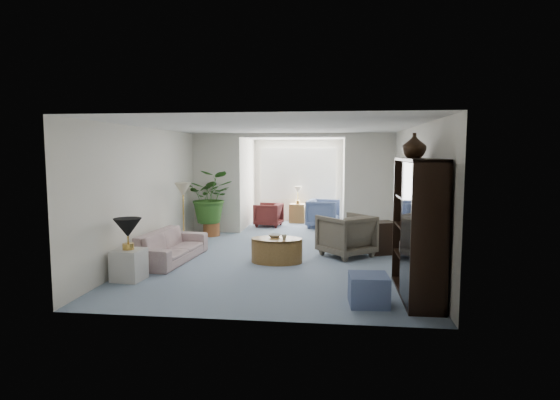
# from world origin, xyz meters

# --- Properties ---
(floor) EXTENTS (6.00, 6.00, 0.00)m
(floor) POSITION_xyz_m (0.00, 0.00, 0.00)
(floor) COLOR #8B99B7
(floor) RESTS_ON ground
(sunroom_floor) EXTENTS (2.60, 2.60, 0.00)m
(sunroom_floor) POSITION_xyz_m (0.00, 4.10, 0.00)
(sunroom_floor) COLOR #8B99B7
(sunroom_floor) RESTS_ON ground
(back_pier_left) EXTENTS (1.20, 0.12, 2.50)m
(back_pier_left) POSITION_xyz_m (-1.90, 3.00, 1.25)
(back_pier_left) COLOR silver
(back_pier_left) RESTS_ON ground
(back_pier_right) EXTENTS (1.20, 0.12, 2.50)m
(back_pier_right) POSITION_xyz_m (1.90, 3.00, 1.25)
(back_pier_right) COLOR silver
(back_pier_right) RESTS_ON ground
(back_header) EXTENTS (2.60, 0.12, 0.10)m
(back_header) POSITION_xyz_m (0.00, 3.00, 2.45)
(back_header) COLOR silver
(back_header) RESTS_ON back_pier_left
(window_pane) EXTENTS (2.20, 0.02, 1.50)m
(window_pane) POSITION_xyz_m (0.00, 5.18, 1.40)
(window_pane) COLOR white
(window_blinds) EXTENTS (2.20, 0.02, 1.50)m
(window_blinds) POSITION_xyz_m (0.00, 5.15, 1.40)
(window_blinds) COLOR white
(framed_picture) EXTENTS (0.04, 0.50, 0.40)m
(framed_picture) POSITION_xyz_m (2.46, -0.10, 1.70)
(framed_picture) COLOR #B9B094
(sofa) EXTENTS (0.92, 1.99, 0.56)m
(sofa) POSITION_xyz_m (-1.98, -0.12, 0.28)
(sofa) COLOR beige
(sofa) RESTS_ON ground
(end_table) EXTENTS (0.49, 0.49, 0.50)m
(end_table) POSITION_xyz_m (-2.18, -1.47, 0.25)
(end_table) COLOR silver
(end_table) RESTS_ON ground
(table_lamp) EXTENTS (0.44, 0.44, 0.30)m
(table_lamp) POSITION_xyz_m (-2.18, -1.47, 0.85)
(table_lamp) COLOR black
(table_lamp) RESTS_ON end_table
(floor_lamp) EXTENTS (0.36, 0.36, 0.28)m
(floor_lamp) POSITION_xyz_m (-2.12, 1.06, 1.25)
(floor_lamp) COLOR beige
(floor_lamp) RESTS_ON ground
(coffee_table) EXTENTS (1.18, 1.18, 0.45)m
(coffee_table) POSITION_xyz_m (0.01, -0.00, 0.23)
(coffee_table) COLOR olive
(coffee_table) RESTS_ON ground
(coffee_bowl) EXTENTS (0.29, 0.29, 0.06)m
(coffee_bowl) POSITION_xyz_m (-0.04, 0.10, 0.48)
(coffee_bowl) COLOR silver
(coffee_bowl) RESTS_ON coffee_table
(coffee_cup) EXTENTS (0.12, 0.12, 0.09)m
(coffee_cup) POSITION_xyz_m (0.16, -0.10, 0.49)
(coffee_cup) COLOR beige
(coffee_cup) RESTS_ON coffee_table
(wingback_chair) EXTENTS (1.26, 1.27, 0.83)m
(wingback_chair) POSITION_xyz_m (1.30, 0.68, 0.41)
(wingback_chair) COLOR #645D4F
(wingback_chair) RESTS_ON ground
(side_table_dark) EXTENTS (0.65, 0.59, 0.65)m
(side_table_dark) POSITION_xyz_m (2.00, 0.98, 0.32)
(side_table_dark) COLOR black
(side_table_dark) RESTS_ON ground
(entertainment_cabinet) EXTENTS (0.47, 1.76, 1.95)m
(entertainment_cabinet) POSITION_xyz_m (2.23, -1.75, 0.98)
(entertainment_cabinet) COLOR black
(entertainment_cabinet) RESTS_ON ground
(cabinet_urn) EXTENTS (0.35, 0.35, 0.37)m
(cabinet_urn) POSITION_xyz_m (2.23, -1.25, 2.14)
(cabinet_urn) COLOR black
(cabinet_urn) RESTS_ON entertainment_cabinet
(ottoman) EXTENTS (0.54, 0.54, 0.41)m
(ottoman) POSITION_xyz_m (1.53, -2.24, 0.20)
(ottoman) COLOR slate
(ottoman) RESTS_ON ground
(plant_pot) EXTENTS (0.40, 0.40, 0.32)m
(plant_pot) POSITION_xyz_m (-1.91, 2.51, 0.16)
(plant_pot) COLOR brown
(plant_pot) RESTS_ON ground
(house_plant) EXTENTS (1.16, 1.00, 1.29)m
(house_plant) POSITION_xyz_m (-1.91, 2.51, 0.96)
(house_plant) COLOR #316221
(house_plant) RESTS_ON plant_pot
(sunroom_chair_blue) EXTENTS (0.94, 0.92, 0.76)m
(sunroom_chair_blue) POSITION_xyz_m (0.76, 4.11, 0.38)
(sunroom_chair_blue) COLOR slate
(sunroom_chair_blue) RESTS_ON ground
(sunroom_chair_maroon) EXTENTS (0.80, 0.78, 0.64)m
(sunroom_chair_maroon) POSITION_xyz_m (-0.74, 4.11, 0.32)
(sunroom_chair_maroon) COLOR maroon
(sunroom_chair_maroon) RESTS_ON ground
(sunroom_table) EXTENTS (0.49, 0.41, 0.54)m
(sunroom_table) POSITION_xyz_m (0.01, 4.86, 0.27)
(sunroom_table) COLOR olive
(sunroom_table) RESTS_ON ground
(shelf_clutter) EXTENTS (0.30, 1.02, 1.06)m
(shelf_clutter) POSITION_xyz_m (2.18, -2.00, 0.94)
(shelf_clutter) COLOR #2A2624
(shelf_clutter) RESTS_ON entertainment_cabinet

